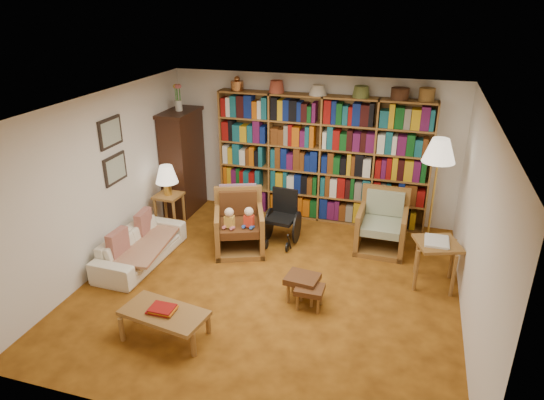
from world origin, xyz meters
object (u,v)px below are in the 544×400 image
at_px(sofa, 141,247).
at_px(footstool_b, 310,291).
at_px(coffee_table, 164,314).
at_px(armchair_sage, 382,226).
at_px(side_table_papers, 437,249).
at_px(footstool_a, 302,281).
at_px(wheelchair, 283,218).
at_px(armchair_leather, 242,225).
at_px(side_table_lamp, 169,203).
at_px(floor_lamp, 439,155).

bearing_deg(sofa, footstool_b, -97.34).
height_order(footstool_b, coffee_table, coffee_table).
distance_m(armchair_sage, side_table_papers, 1.21).
relative_size(sofa, footstool_a, 3.67).
relative_size(side_table_papers, coffee_table, 0.66).
xyz_separation_m(armchair_sage, footstool_b, (-0.73, -1.93, -0.11)).
xyz_separation_m(wheelchair, coffee_table, (-0.67, -2.73, -0.08)).
relative_size(sofa, footstool_b, 4.66).
distance_m(armchair_leather, footstool_b, 1.88).
bearing_deg(side_table_lamp, footstool_b, -29.19).
xyz_separation_m(armchair_sage, coffee_table, (-2.22, -2.98, -0.04)).
bearing_deg(armchair_leather, side_table_lamp, 168.73).
height_order(footstool_a, footstool_b, footstool_a).
relative_size(armchair_leather, side_table_papers, 1.48).
relative_size(sofa, armchair_leather, 1.61).
bearing_deg(coffee_table, armchair_leather, 87.40).
bearing_deg(floor_lamp, sofa, -159.01).
bearing_deg(floor_lamp, footstool_a, -130.00).
xyz_separation_m(armchair_leather, floor_lamp, (2.81, 0.73, 1.18)).
bearing_deg(footstool_a, sofa, 173.72).
bearing_deg(armchair_leather, footstool_b, -42.71).
height_order(armchair_leather, armchair_sage, armchair_leather).
height_order(floor_lamp, footstool_a, floor_lamp).
xyz_separation_m(sofa, floor_lamp, (4.11, 1.58, 1.32)).
bearing_deg(footstool_a, wheelchair, 114.24).
relative_size(footstool_b, coffee_table, 0.34).
distance_m(armchair_sage, footstool_a, 1.99).
relative_size(sofa, wheelchair, 1.92).
bearing_deg(sofa, coffee_table, -139.35).
relative_size(armchair_sage, coffee_table, 0.88).
relative_size(side_table_lamp, wheelchair, 0.72).
distance_m(sofa, armchair_sage, 3.73).
relative_size(wheelchair, floor_lamp, 0.48).
xyz_separation_m(side_table_lamp, footstool_a, (2.65, -1.41, -0.18)).
xyz_separation_m(sofa, coffee_table, (1.19, -1.48, 0.07)).
distance_m(sofa, footstool_a, 2.57).
distance_m(side_table_lamp, armchair_sage, 3.53).
bearing_deg(footstool_b, coffee_table, -144.75).
height_order(floor_lamp, footstool_b, floor_lamp).
height_order(armchair_sage, footstool_b, armchair_sage).
xyz_separation_m(armchair_sage, wheelchair, (-1.55, -0.26, 0.04)).
bearing_deg(coffee_table, footstool_b, 35.25).
height_order(armchair_leather, wheelchair, armchair_leather).
bearing_deg(armchair_sage, sofa, -156.14).
relative_size(armchair_leather, footstool_b, 2.90).
distance_m(armchair_leather, coffee_table, 2.33).
height_order(armchair_sage, wheelchair, armchair_sage).
distance_m(wheelchair, floor_lamp, 2.56).
xyz_separation_m(side_table_lamp, armchair_leather, (1.40, -0.28, -0.07)).
distance_m(armchair_leather, armchair_sage, 2.21).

